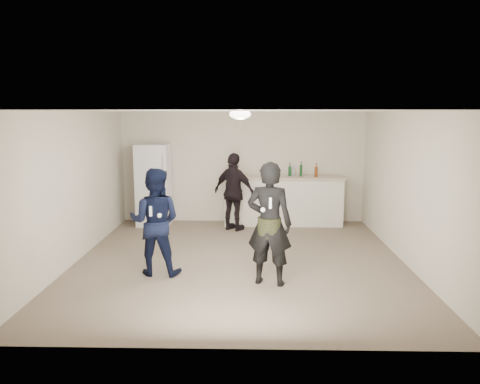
{
  "coord_description": "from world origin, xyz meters",
  "views": [
    {
      "loc": [
        0.18,
        -7.6,
        2.46
      ],
      "look_at": [
        0.0,
        0.2,
        1.15
      ],
      "focal_mm": 35.0,
      "sensor_mm": 36.0,
      "label": 1
    }
  ],
  "objects_px": {
    "man": "(155,222)",
    "shaker": "(235,172)",
    "woman": "(269,224)",
    "counter": "(283,201)",
    "spectator": "(234,192)",
    "fridge": "(154,185)"
  },
  "relations": [
    {
      "from": "counter",
      "to": "shaker",
      "type": "height_order",
      "value": "shaker"
    },
    {
      "from": "fridge",
      "to": "man",
      "type": "distance_m",
      "value": 3.32
    },
    {
      "from": "counter",
      "to": "man",
      "type": "height_order",
      "value": "man"
    },
    {
      "from": "woman",
      "to": "counter",
      "type": "bearing_deg",
      "value": -81.53
    },
    {
      "from": "fridge",
      "to": "man",
      "type": "xyz_separation_m",
      "value": [
        0.69,
        -3.25,
        -0.07
      ]
    },
    {
      "from": "fridge",
      "to": "shaker",
      "type": "height_order",
      "value": "fridge"
    },
    {
      "from": "counter",
      "to": "woman",
      "type": "distance_m",
      "value": 3.77
    },
    {
      "from": "shaker",
      "to": "man",
      "type": "distance_m",
      "value": 3.61
    },
    {
      "from": "fridge",
      "to": "woman",
      "type": "relative_size",
      "value": 1.0
    },
    {
      "from": "shaker",
      "to": "woman",
      "type": "relative_size",
      "value": 0.09
    },
    {
      "from": "fridge",
      "to": "man",
      "type": "height_order",
      "value": "fridge"
    },
    {
      "from": "counter",
      "to": "spectator",
      "type": "xyz_separation_m",
      "value": [
        -1.07,
        -0.55,
        0.3
      ]
    },
    {
      "from": "man",
      "to": "spectator",
      "type": "height_order",
      "value": "man"
    },
    {
      "from": "counter",
      "to": "fridge",
      "type": "relative_size",
      "value": 1.44
    },
    {
      "from": "man",
      "to": "shaker",
      "type": "bearing_deg",
      "value": -104.14
    },
    {
      "from": "shaker",
      "to": "spectator",
      "type": "distance_m",
      "value": 0.73
    },
    {
      "from": "shaker",
      "to": "spectator",
      "type": "height_order",
      "value": "spectator"
    },
    {
      "from": "man",
      "to": "woman",
      "type": "relative_size",
      "value": 0.92
    },
    {
      "from": "woman",
      "to": "spectator",
      "type": "relative_size",
      "value": 1.09
    },
    {
      "from": "man",
      "to": "spectator",
      "type": "distance_m",
      "value": 2.99
    },
    {
      "from": "counter",
      "to": "spectator",
      "type": "bearing_deg",
      "value": -152.94
    },
    {
      "from": "shaker",
      "to": "woman",
      "type": "bearing_deg",
      "value": -80.55
    }
  ]
}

